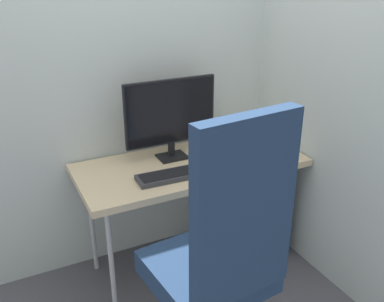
# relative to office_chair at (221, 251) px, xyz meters

# --- Properties ---
(ground_plane) EXTENTS (8.00, 8.00, 0.00)m
(ground_plane) POSITION_rel_office_chair_xyz_m (0.24, 0.79, -0.68)
(ground_plane) COLOR #4C4C51
(wall_back) EXTENTS (2.99, 0.04, 2.80)m
(wall_back) POSITION_rel_office_chair_xyz_m (0.24, 1.12, 0.72)
(wall_back) COLOR #B7C1BC
(wall_back) RESTS_ON ground_plane
(wall_side_right) EXTENTS (0.04, 2.23, 2.80)m
(wall_side_right) POSITION_rel_office_chair_xyz_m (0.96, 0.55, 0.72)
(wall_side_right) COLOR #B7C1BC
(wall_side_right) RESTS_ON ground_plane
(desk) EXTENTS (1.37, 0.61, 0.73)m
(desk) POSITION_rel_office_chair_xyz_m (0.24, 0.79, 0.01)
(desk) COLOR #D1B78C
(desk) RESTS_ON ground_plane
(office_chair) EXTENTS (0.57, 0.58, 1.35)m
(office_chair) POSITION_rel_office_chair_xyz_m (0.00, 0.00, 0.00)
(office_chair) COLOR black
(office_chair) RESTS_ON ground_plane
(filing_cabinet) EXTENTS (0.40, 0.50, 0.63)m
(filing_cabinet) POSITION_rel_office_chair_xyz_m (0.66, 0.77, -0.36)
(filing_cabinet) COLOR #9EA0A5
(filing_cabinet) RESTS_ON ground_plane
(monitor) EXTENTS (0.57, 0.14, 0.49)m
(monitor) POSITION_rel_office_chair_xyz_m (0.17, 0.90, 0.33)
(monitor) COLOR black
(monitor) RESTS_ON desk
(keyboard) EXTENTS (0.45, 0.16, 0.03)m
(keyboard) POSITION_rel_office_chair_xyz_m (0.08, 0.64, 0.07)
(keyboard) COLOR #333338
(keyboard) RESTS_ON desk
(mouse) EXTENTS (0.08, 0.11, 0.04)m
(mouse) POSITION_rel_office_chair_xyz_m (0.42, 0.60, 0.07)
(mouse) COLOR #333338
(mouse) RESTS_ON desk
(pen_holder) EXTENTS (0.09, 0.09, 0.18)m
(pen_holder) POSITION_rel_office_chair_xyz_m (0.57, 1.00, 0.11)
(pen_holder) COLOR #9EA0A5
(pen_holder) RESTS_ON desk
(notebook) EXTENTS (0.21, 0.26, 0.02)m
(notebook) POSITION_rel_office_chair_xyz_m (0.75, 0.76, 0.06)
(notebook) COLOR beige
(notebook) RESTS_ON desk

